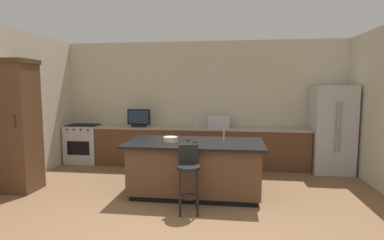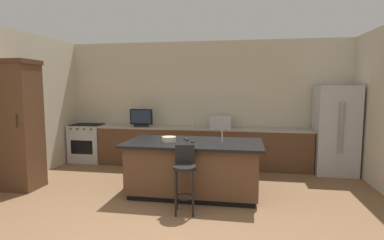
# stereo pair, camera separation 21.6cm
# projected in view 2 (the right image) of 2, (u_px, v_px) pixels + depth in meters

# --- Properties ---
(wall_back) EXTENTS (7.09, 0.12, 2.89)m
(wall_back) POSITION_uv_depth(u_px,v_px,m) (205.00, 103.00, 7.24)
(wall_back) COLOR beige
(wall_back) RESTS_ON ground_plane
(wall_left) EXTENTS (0.12, 4.41, 2.89)m
(wall_left) POSITION_uv_depth(u_px,v_px,m) (19.00, 107.00, 5.83)
(wall_left) COLOR beige
(wall_left) RESTS_ON ground_plane
(counter_back) EXTENTS (4.85, 0.62, 0.90)m
(counter_back) POSITION_uv_depth(u_px,v_px,m) (202.00, 147.00, 6.97)
(counter_back) COLOR brown
(counter_back) RESTS_ON ground_plane
(kitchen_island) EXTENTS (2.28, 1.17, 0.91)m
(kitchen_island) POSITION_uv_depth(u_px,v_px,m) (194.00, 168.00, 5.13)
(kitchen_island) COLOR black
(kitchen_island) RESTS_ON ground_plane
(refrigerator) EXTENTS (0.81, 0.81, 1.86)m
(refrigerator) POSITION_uv_depth(u_px,v_px,m) (335.00, 130.00, 6.36)
(refrigerator) COLOR #B7BABF
(refrigerator) RESTS_ON ground_plane
(range_oven) EXTENTS (0.78, 0.63, 0.92)m
(range_oven) POSITION_uv_depth(u_px,v_px,m) (88.00, 143.00, 7.44)
(range_oven) COLOR #B7BABF
(range_oven) RESTS_ON ground_plane
(cabinet_tower) EXTENTS (0.68, 0.58, 2.30)m
(cabinet_tower) POSITION_uv_depth(u_px,v_px,m) (19.00, 123.00, 5.36)
(cabinet_tower) COLOR brown
(cabinet_tower) RESTS_ON ground_plane
(microwave) EXTENTS (0.48, 0.36, 0.27)m
(microwave) POSITION_uv_depth(u_px,v_px,m) (221.00, 122.00, 6.84)
(microwave) COLOR #B7BABF
(microwave) RESTS_ON counter_back
(tv_monitor) EXTENTS (0.54, 0.16, 0.41)m
(tv_monitor) POSITION_uv_depth(u_px,v_px,m) (141.00, 118.00, 7.09)
(tv_monitor) COLOR black
(tv_monitor) RESTS_ON counter_back
(sink_faucet_back) EXTENTS (0.02, 0.02, 0.24)m
(sink_faucet_back) POSITION_uv_depth(u_px,v_px,m) (195.00, 122.00, 7.04)
(sink_faucet_back) COLOR #B2B2B7
(sink_faucet_back) RESTS_ON counter_back
(sink_faucet_island) EXTENTS (0.02, 0.02, 0.22)m
(sink_faucet_island) POSITION_uv_depth(u_px,v_px,m) (222.00, 136.00, 4.99)
(sink_faucet_island) COLOR #B2B2B7
(sink_faucet_island) RESTS_ON kitchen_island
(bar_stool_center) EXTENTS (0.34, 0.36, 0.98)m
(bar_stool_center) POSITION_uv_depth(u_px,v_px,m) (185.00, 173.00, 4.36)
(bar_stool_center) COLOR black
(bar_stool_center) RESTS_ON ground_plane
(fruit_bowl) EXTENTS (0.24, 0.24, 0.08)m
(fruit_bowl) POSITION_uv_depth(u_px,v_px,m) (169.00, 139.00, 5.09)
(fruit_bowl) COLOR beige
(fruit_bowl) RESTS_ON kitchen_island
(cell_phone) EXTENTS (0.08, 0.15, 0.01)m
(cell_phone) POSITION_uv_depth(u_px,v_px,m) (193.00, 142.00, 5.04)
(cell_phone) COLOR black
(cell_phone) RESTS_ON kitchen_island
(tv_remote) EXTENTS (0.11, 0.17, 0.02)m
(tv_remote) POSITION_uv_depth(u_px,v_px,m) (186.00, 139.00, 5.26)
(tv_remote) COLOR black
(tv_remote) RESTS_ON kitchen_island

